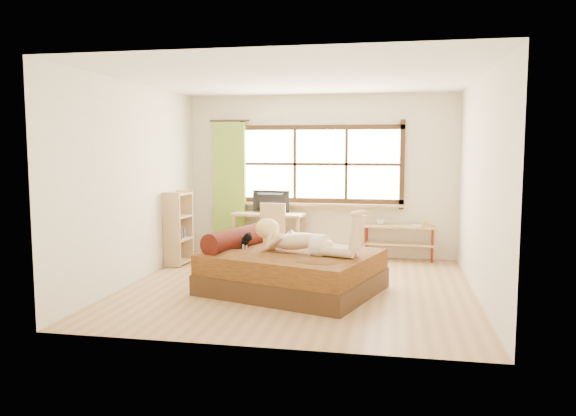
% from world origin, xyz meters
% --- Properties ---
extents(floor, '(4.50, 4.50, 0.00)m').
position_xyz_m(floor, '(0.00, 0.00, 0.00)').
color(floor, '#9E754C').
rests_on(floor, ground).
extents(ceiling, '(4.50, 4.50, 0.00)m').
position_xyz_m(ceiling, '(0.00, 0.00, 2.70)').
color(ceiling, white).
rests_on(ceiling, wall_back).
extents(wall_back, '(4.50, 0.00, 4.50)m').
position_xyz_m(wall_back, '(0.00, 2.25, 1.35)').
color(wall_back, silver).
rests_on(wall_back, floor).
extents(wall_front, '(4.50, 0.00, 4.50)m').
position_xyz_m(wall_front, '(0.00, -2.25, 1.35)').
color(wall_front, silver).
rests_on(wall_front, floor).
extents(wall_left, '(0.00, 4.50, 4.50)m').
position_xyz_m(wall_left, '(-2.25, 0.00, 1.35)').
color(wall_left, silver).
rests_on(wall_left, floor).
extents(wall_right, '(0.00, 4.50, 4.50)m').
position_xyz_m(wall_right, '(2.25, 0.00, 1.35)').
color(wall_right, silver).
rests_on(wall_right, floor).
extents(window, '(2.80, 0.16, 1.46)m').
position_xyz_m(window, '(0.00, 2.22, 1.51)').
color(window, '#FFEDBF').
rests_on(window, wall_back).
extents(curtain, '(0.55, 0.10, 2.20)m').
position_xyz_m(curtain, '(-1.55, 2.13, 1.15)').
color(curtain, olive).
rests_on(curtain, wall_back).
extents(bed, '(2.43, 2.17, 0.77)m').
position_xyz_m(bed, '(-0.08, -0.17, 0.28)').
color(bed, '#361A10').
rests_on(bed, floor).
extents(woman, '(1.48, 0.82, 0.61)m').
position_xyz_m(woman, '(0.11, -0.24, 0.81)').
color(woman, beige).
rests_on(woman, bed).
extents(kitten, '(0.33, 0.21, 0.24)m').
position_xyz_m(kitten, '(-0.76, -0.09, 0.63)').
color(kitten, black).
rests_on(kitten, bed).
extents(desk, '(1.24, 0.66, 0.75)m').
position_xyz_m(desk, '(-0.82, 1.95, 0.65)').
color(desk, tan).
rests_on(desk, floor).
extents(monitor, '(0.64, 0.14, 0.37)m').
position_xyz_m(monitor, '(-0.82, 2.00, 0.93)').
color(monitor, black).
rests_on(monitor, desk).
extents(chair, '(0.45, 0.45, 0.93)m').
position_xyz_m(chair, '(-0.71, 1.59, 0.52)').
color(chair, tan).
rests_on(chair, floor).
extents(pipe_shelf, '(1.16, 0.34, 0.65)m').
position_xyz_m(pipe_shelf, '(1.32, 2.07, 0.42)').
color(pipe_shelf, tan).
rests_on(pipe_shelf, floor).
extents(cup, '(0.12, 0.12, 0.09)m').
position_xyz_m(cup, '(1.01, 2.07, 0.62)').
color(cup, gray).
rests_on(cup, pipe_shelf).
extents(book, '(0.18, 0.24, 0.02)m').
position_xyz_m(book, '(1.51, 2.07, 0.58)').
color(book, gray).
rests_on(book, pipe_shelf).
extents(bookshelf, '(0.31, 0.51, 1.14)m').
position_xyz_m(bookshelf, '(-2.08, 1.10, 0.58)').
color(bookshelf, tan).
rests_on(bookshelf, floor).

